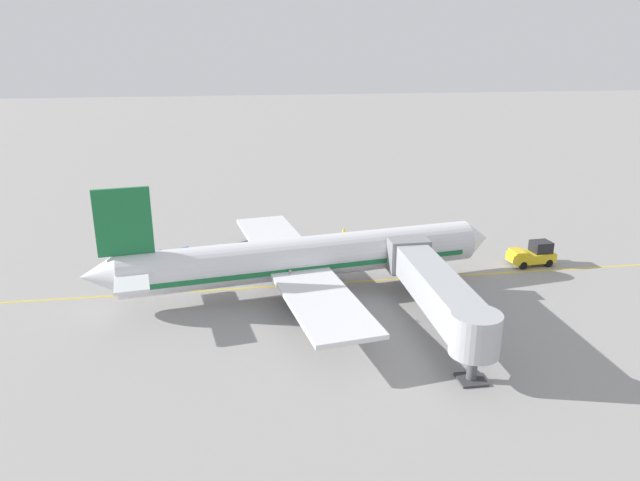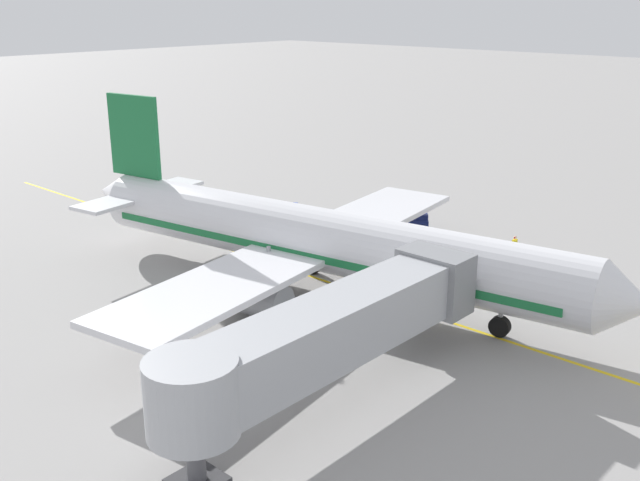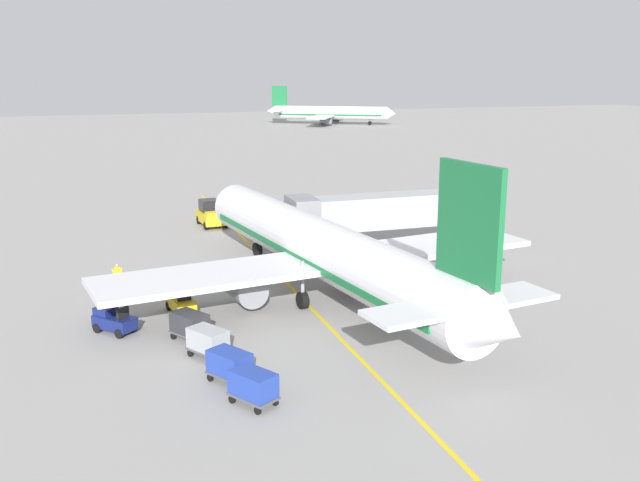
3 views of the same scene
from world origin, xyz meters
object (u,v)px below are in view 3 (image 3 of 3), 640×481
(pushback_tractor, at_px, (211,214))
(baggage_cart_front, at_px, (190,324))
(baggage_tug_trailing, at_px, (180,301))
(baggage_cart_third_in_train, at_px, (230,364))
(baggage_cart_second_in_train, at_px, (208,340))
(baggage_cart_tail_end, at_px, (253,385))
(distant_taxiing_airliner, at_px, (330,113))
(parked_airliner, at_px, (323,250))
(jet_bridge, at_px, (394,210))
(ground_crew_wing_walker, at_px, (117,274))
(baggage_tug_lead, at_px, (114,320))

(pushback_tractor, height_order, baggage_cart_front, pushback_tractor)
(baggage_tug_trailing, relative_size, baggage_cart_front, 0.95)
(baggage_cart_third_in_train, bearing_deg, baggage_cart_second_in_train, 98.18)
(baggage_cart_front, bearing_deg, baggage_cart_third_in_train, -80.38)
(pushback_tractor, height_order, baggage_cart_tail_end, pushback_tractor)
(baggage_cart_second_in_train, height_order, distant_taxiing_airliner, distant_taxiing_airliner)
(parked_airliner, bearing_deg, baggage_cart_second_in_train, -138.75)
(baggage_cart_second_in_train, relative_size, baggage_cart_third_in_train, 1.00)
(pushback_tractor, bearing_deg, baggage_cart_third_in_train, -98.54)
(pushback_tractor, height_order, distant_taxiing_airliner, distant_taxiing_airliner)
(parked_airliner, bearing_deg, jet_bridge, 44.97)
(parked_airliner, distance_m, ground_crew_wing_walker, 14.46)
(baggage_cart_front, relative_size, baggage_cart_tail_end, 1.00)
(ground_crew_wing_walker, bearing_deg, baggage_cart_second_in_train, -74.65)
(parked_airliner, height_order, pushback_tractor, parked_airliner)
(ground_crew_wing_walker, bearing_deg, parked_airliner, -25.81)
(parked_airliner, bearing_deg, baggage_tug_trailing, -178.17)
(jet_bridge, distance_m, distant_taxiing_airliner, 135.16)
(parked_airliner, relative_size, pushback_tractor, 8.18)
(parked_airliner, relative_size, baggage_cart_tail_end, 13.13)
(baggage_tug_lead, xyz_separation_m, baggage_cart_front, (3.98, -2.60, 0.24))
(jet_bridge, bearing_deg, baggage_tug_lead, -152.61)
(baggage_tug_trailing, xyz_separation_m, baggage_cart_third_in_train, (0.91, -10.91, 0.24))
(parked_airliner, distance_m, baggage_cart_front, 11.07)
(pushback_tractor, height_order, baggage_cart_third_in_train, pushback_tractor)
(baggage_tug_trailing, distance_m, distant_taxiing_airliner, 150.57)
(baggage_cart_tail_end, relative_size, ground_crew_wing_walker, 1.68)
(baggage_tug_trailing, bearing_deg, parked_airliner, 1.83)
(baggage_cart_second_in_train, height_order, ground_crew_wing_walker, ground_crew_wing_walker)
(distant_taxiing_airliner, bearing_deg, parked_airliner, -109.45)
(pushback_tractor, bearing_deg, ground_crew_wing_walker, -118.69)
(parked_airliner, bearing_deg, distant_taxiing_airliner, 70.55)
(baggage_cart_second_in_train, height_order, baggage_cart_tail_end, same)
(baggage_cart_front, distance_m, baggage_cart_third_in_train, 6.16)
(baggage_tug_lead, distance_m, baggage_cart_front, 4.76)
(baggage_tug_lead, relative_size, baggage_cart_tail_end, 0.94)
(baggage_cart_third_in_train, bearing_deg, distant_taxiing_airliner, 69.02)
(baggage_tug_lead, bearing_deg, baggage_tug_trailing, 28.63)
(baggage_cart_third_in_train, bearing_deg, pushback_tractor, 81.46)
(baggage_tug_lead, bearing_deg, baggage_cart_third_in_train, -59.99)
(jet_bridge, height_order, baggage_tug_trailing, jet_bridge)
(baggage_cart_third_in_train, relative_size, baggage_cart_tail_end, 1.00)
(pushback_tractor, bearing_deg, jet_bridge, -49.13)
(baggage_cart_second_in_train, xyz_separation_m, baggage_cart_third_in_train, (0.48, -3.33, 0.00))
(baggage_cart_tail_end, xyz_separation_m, ground_crew_wing_walker, (-4.89, 20.05, 0.00))
(baggage_tug_lead, distance_m, distant_taxiing_airliner, 154.25)
(ground_crew_wing_walker, bearing_deg, baggage_cart_front, -73.70)
(jet_bridge, bearing_deg, baggage_cart_third_in_train, -130.98)
(distant_taxiing_airliner, bearing_deg, baggage_tug_lead, -113.87)
(baggage_tug_lead, height_order, distant_taxiing_airliner, distant_taxiing_airliner)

